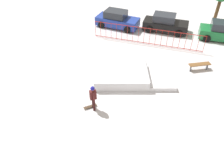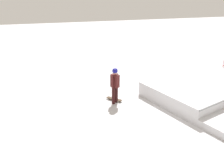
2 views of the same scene
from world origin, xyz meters
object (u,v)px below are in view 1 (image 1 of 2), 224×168
(skateboard, at_px, (90,106))
(parked_car_green, at_px, (223,32))
(parked_car_black, at_px, (165,24))
(park_bench, at_px, (199,65))
(parked_car_blue, at_px, (117,20))
(skater, at_px, (93,96))
(skate_ramp, at_px, (128,76))

(skateboard, distance_m, parked_car_green, 14.08)
(skateboard, xyz_separation_m, parked_car_black, (2.78, 11.79, 0.65))
(park_bench, height_order, parked_car_green, parked_car_green)
(skateboard, xyz_separation_m, parked_car_blue, (-1.79, 11.22, 0.65))
(parked_car_black, relative_size, parked_car_green, 0.99)
(skater, xyz_separation_m, parked_car_blue, (-2.05, 11.26, -0.28))
(park_bench, distance_m, parked_car_blue, 9.37)
(skate_ramp, relative_size, parked_car_black, 1.45)
(parked_car_blue, bearing_deg, parked_car_green, 7.71)
(skateboard, relative_size, parked_car_green, 0.18)
(skate_ramp, bearing_deg, parked_car_blue, 94.16)
(park_bench, bearing_deg, skateboard, -134.68)
(parked_car_blue, height_order, parked_car_black, same)
(park_bench, height_order, parked_car_blue, parked_car_blue)
(skate_ramp, relative_size, parked_car_green, 1.44)
(parked_car_green, bearing_deg, parked_car_black, 177.11)
(skate_ramp, xyz_separation_m, skater, (-1.20, -3.37, 0.69))
(skater, relative_size, parked_car_green, 0.42)
(parked_car_green, bearing_deg, skater, -124.38)
(skate_ramp, bearing_deg, skateboard, -131.71)
(parked_car_blue, xyz_separation_m, parked_car_black, (4.57, 0.57, 0.00))
(park_bench, distance_m, parked_car_green, 5.78)
(park_bench, bearing_deg, parked_car_black, 120.41)
(skater, bearing_deg, park_bench, 11.16)
(skate_ramp, xyz_separation_m, parked_car_black, (1.33, 8.46, 0.41))
(parked_car_blue, bearing_deg, skateboard, -75.62)
(skate_ramp, relative_size, skateboard, 8.20)
(skater, height_order, skateboard, skater)
(skater, distance_m, parked_car_black, 12.10)
(skater, xyz_separation_m, parked_car_black, (2.53, 11.83, -0.28))
(skate_ramp, bearing_deg, parked_car_black, 62.89)
(skateboard, distance_m, parked_car_black, 12.13)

